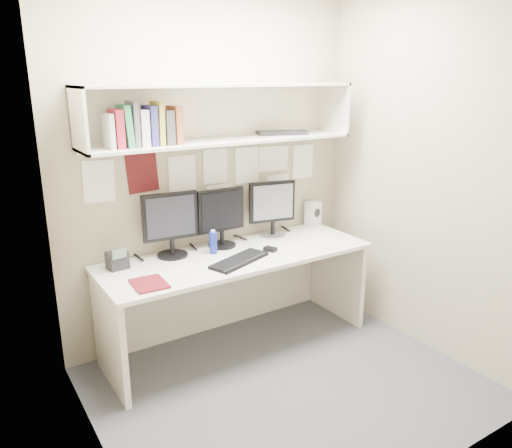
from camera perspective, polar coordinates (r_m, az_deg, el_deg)
floor at (r=3.48m, az=3.66°, el=-17.96°), size 2.40×2.00×0.01m
wall_back at (r=3.78m, az=-4.99°, el=6.29°), size 2.40×0.02×2.60m
wall_front at (r=2.25m, az=19.42°, el=-1.74°), size 2.40×0.02×2.60m
wall_left at (r=2.45m, az=-19.08°, el=-0.28°), size 0.02×2.00×2.60m
wall_right at (r=3.77m, az=19.00°, el=5.43°), size 0.02×2.00×2.60m
desk at (r=3.77m, az=-2.13°, el=-8.63°), size 2.00×0.70×0.73m
overhead_hutch at (r=3.60m, az=-4.10°, el=12.54°), size 2.00×0.38×0.40m
pinned_papers at (r=3.78m, az=-4.93°, el=5.53°), size 1.92×0.01×0.48m
monitor_left at (r=3.56m, az=-9.75°, el=0.23°), size 0.40×0.22×0.46m
monitor_center at (r=3.73m, az=-4.02°, el=1.04°), size 0.38×0.21×0.44m
monitor_right at (r=3.97m, az=1.86°, el=2.02°), size 0.38×0.21×0.44m
keyboard at (r=3.47m, az=-1.91°, el=-4.18°), size 0.50×0.32×0.02m
mouse at (r=3.68m, az=1.65°, el=-2.89°), size 0.09×0.11×0.03m
speaker at (r=4.30m, az=6.53°, el=1.17°), size 0.13×0.13×0.21m
blue_bottle at (r=3.63m, az=-4.92°, el=-2.10°), size 0.06×0.06×0.18m
maroon_notebook at (r=3.18m, az=-12.11°, el=-6.69°), size 0.21×0.25×0.01m
desk_phone at (r=3.46m, az=-15.56°, el=-3.99°), size 0.14×0.13×0.16m
book_stack at (r=3.30m, az=-12.70°, el=10.82°), size 0.48×0.17×0.28m
hutch_tray at (r=3.87m, az=3.01°, el=10.38°), size 0.41×0.26×0.03m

